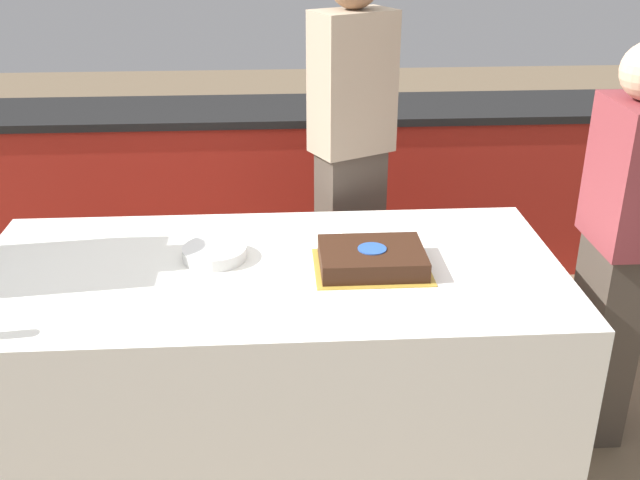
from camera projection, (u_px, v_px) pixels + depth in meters
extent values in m
plane|color=#7A664C|center=(274.00, 437.00, 2.95)|extent=(14.00, 14.00, 0.00)
cube|color=#A82319|center=(271.00, 191.00, 4.19)|extent=(4.40, 0.55, 0.88)
cube|color=black|center=(268.00, 111.00, 4.00)|extent=(4.40, 0.58, 0.04)
cube|color=white|center=(272.00, 357.00, 2.79)|extent=(2.07, 1.00, 0.75)
cube|color=gold|center=(372.00, 267.00, 2.63)|extent=(0.40, 0.32, 0.00)
cube|color=#381E11|center=(372.00, 258.00, 2.62)|extent=(0.36, 0.28, 0.07)
cylinder|color=#2D5BB7|center=(372.00, 249.00, 2.60)|extent=(0.10, 0.10, 0.00)
cylinder|color=white|center=(215.00, 253.00, 2.69)|extent=(0.23, 0.23, 0.04)
cylinder|color=white|center=(365.00, 233.00, 2.90)|extent=(0.19, 0.19, 0.00)
cube|color=#4C4238|center=(350.00, 249.00, 3.43)|extent=(0.32, 0.27, 0.94)
cube|color=tan|center=(353.00, 83.00, 3.11)|extent=(0.38, 0.33, 0.59)
cube|color=#4C4238|center=(601.00, 339.00, 2.85)|extent=(0.16, 0.29, 0.81)
cube|color=brown|center=(632.00, 175.00, 2.58)|extent=(0.20, 0.34, 0.52)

